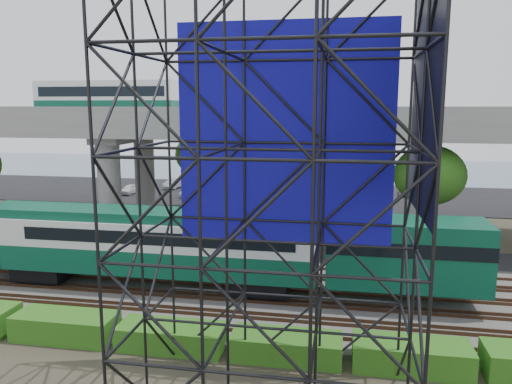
# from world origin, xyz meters

# --- Properties ---
(ground) EXTENTS (140.00, 140.00, 0.00)m
(ground) POSITION_xyz_m (0.00, 0.00, 0.00)
(ground) COLOR #474233
(ground) RESTS_ON ground
(ballast_bed) EXTENTS (90.00, 12.00, 0.20)m
(ballast_bed) POSITION_xyz_m (0.00, 2.00, 0.10)
(ballast_bed) COLOR slate
(ballast_bed) RESTS_ON ground
(service_road) EXTENTS (90.00, 5.00, 0.08)m
(service_road) POSITION_xyz_m (0.00, 10.50, 0.04)
(service_road) COLOR black
(service_road) RESTS_ON ground
(parking_lot) EXTENTS (90.00, 18.00, 0.08)m
(parking_lot) POSITION_xyz_m (0.00, 34.00, 0.04)
(parking_lot) COLOR black
(parking_lot) RESTS_ON ground
(harbor_water) EXTENTS (140.00, 40.00, 0.03)m
(harbor_water) POSITION_xyz_m (0.00, 56.00, 0.01)
(harbor_water) COLOR #42586C
(harbor_water) RESTS_ON ground
(rail_tracks) EXTENTS (90.00, 9.52, 0.16)m
(rail_tracks) POSITION_xyz_m (0.00, 2.00, 0.28)
(rail_tracks) COLOR #472D1E
(rail_tracks) RESTS_ON ballast_bed
(commuter_train) EXTENTS (29.30, 3.06, 4.30)m
(commuter_train) POSITION_xyz_m (-0.51, 2.00, 2.88)
(commuter_train) COLOR black
(commuter_train) RESTS_ON rail_tracks
(overpass) EXTENTS (80.00, 12.00, 12.40)m
(overpass) POSITION_xyz_m (-0.85, 16.00, 8.21)
(overpass) COLOR #9E9B93
(overpass) RESTS_ON ground
(scaffold_tower) EXTENTS (9.36, 6.36, 15.00)m
(scaffold_tower) POSITION_xyz_m (5.92, -7.98, 7.47)
(scaffold_tower) COLOR black
(scaffold_tower) RESTS_ON ground
(hedge_strip) EXTENTS (34.60, 1.80, 1.20)m
(hedge_strip) POSITION_xyz_m (1.01, -4.30, 0.56)
(hedge_strip) COLOR #2A5B14
(hedge_strip) RESTS_ON ground
(trees) EXTENTS (40.94, 16.94, 7.69)m
(trees) POSITION_xyz_m (-4.67, 16.17, 5.57)
(trees) COLOR #382314
(trees) RESTS_ON ground
(suv) EXTENTS (6.04, 4.41, 1.53)m
(suv) POSITION_xyz_m (-3.25, 10.08, 0.84)
(suv) COLOR black
(suv) RESTS_ON service_road
(parked_cars) EXTENTS (34.24, 9.66, 1.32)m
(parked_cars) POSITION_xyz_m (0.62, 33.79, 0.70)
(parked_cars) COLOR silver
(parked_cars) RESTS_ON parking_lot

